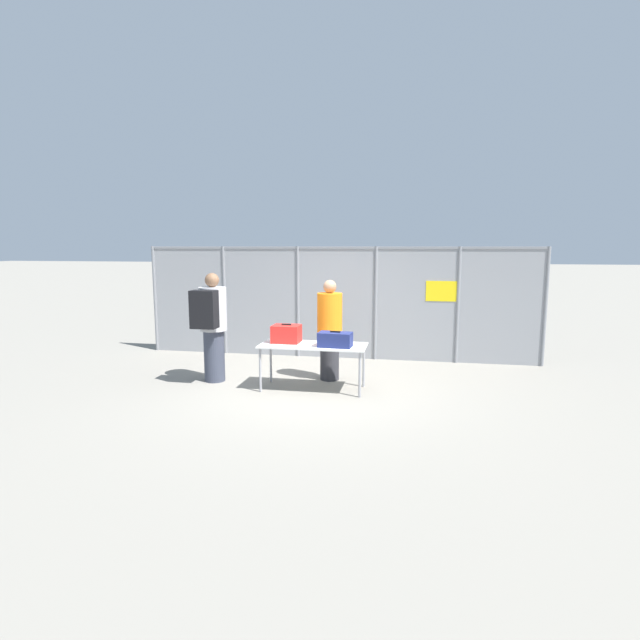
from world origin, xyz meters
name	(u,v)px	position (x,y,z in m)	size (l,w,h in m)	color
ground_plane	(312,390)	(0.00, 0.00, 0.00)	(120.00, 120.00, 0.00)	gray
fence_section	(337,300)	(0.01, 2.45, 1.20)	(8.14, 0.07, 2.30)	gray
inspection_table	(313,348)	(0.00, 0.08, 0.68)	(1.71, 0.71, 0.74)	silver
suitcase_red	(286,334)	(-0.47, 0.18, 0.88)	(0.45, 0.36, 0.31)	red
suitcase_navy	(335,340)	(0.37, -0.03, 0.85)	(0.54, 0.33, 0.25)	navy
traveler_hooded	(212,323)	(-1.77, 0.20, 1.02)	(0.46, 0.71, 1.86)	#383D4C
security_worker_near	(330,329)	(0.16, 0.72, 0.90)	(0.43, 0.43, 1.73)	#2D2D33
utility_trailer	(411,328)	(1.53, 4.05, 0.40)	(3.33, 2.18, 0.69)	white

